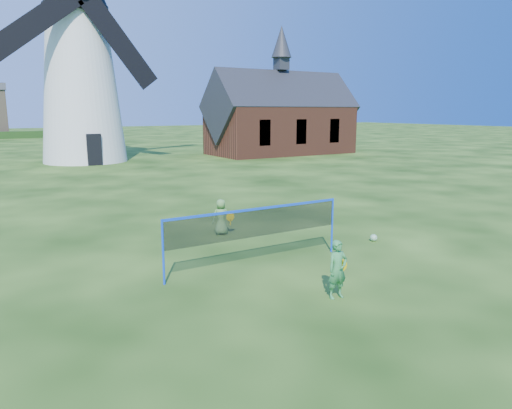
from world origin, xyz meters
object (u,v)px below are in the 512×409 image
at_px(player_girl, 338,269).
at_px(player_boy, 221,217).
at_px(chapel, 281,119).
at_px(badminton_net, 257,224).
at_px(play_ball, 374,238).
at_px(windmill, 80,75).

relative_size(player_girl, player_boy, 1.10).
distance_m(chapel, badminton_net, 32.67).
bearing_deg(play_ball, player_boy, 138.75).
relative_size(windmill, badminton_net, 3.70).
xyz_separation_m(player_girl, player_boy, (0.31, 6.03, -0.06)).
relative_size(windmill, player_boy, 16.13).
xyz_separation_m(windmill, player_boy, (-1.07, -25.28, -6.01)).
xyz_separation_m(windmill, play_ball, (2.56, -28.46, -6.48)).
bearing_deg(player_girl, badminton_net, 102.52).
bearing_deg(player_girl, windmill, 91.40).
bearing_deg(windmill, chapel, -6.78).
bearing_deg(play_ball, windmill, 95.14).
bearing_deg(player_boy, player_girl, 97.15).
relative_size(badminton_net, player_boy, 4.36).
relative_size(chapel, player_boy, 11.60).
xyz_separation_m(windmill, chapel, (17.04, -2.03, -3.39)).
bearing_deg(chapel, windmill, 173.22).
height_order(chapel, player_boy, chapel).
bearing_deg(player_boy, badminton_net, 88.18).
height_order(windmill, play_ball, windmill).
bearing_deg(chapel, player_boy, -127.92).
bearing_deg(windmill, player_girl, -92.51).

